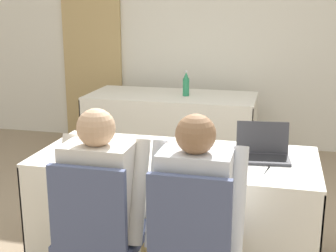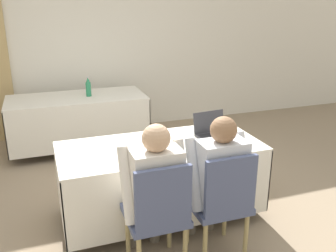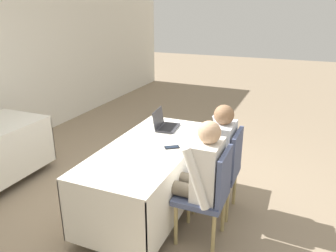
# 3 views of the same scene
# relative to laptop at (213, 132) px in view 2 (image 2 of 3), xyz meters

# --- Properties ---
(ground_plane) EXTENTS (24.00, 24.00, 0.00)m
(ground_plane) POSITION_rel_laptop_xyz_m (-0.55, -0.06, -0.78)
(ground_plane) COLOR gray
(wall_back) EXTENTS (12.00, 0.06, 2.70)m
(wall_back) POSITION_rel_laptop_xyz_m (-0.55, 2.72, 0.57)
(wall_back) COLOR silver
(wall_back) RESTS_ON ground_plane
(conference_table_near) EXTENTS (1.82, 0.83, 0.74)m
(conference_table_near) POSITION_rel_laptop_xyz_m (-0.55, -0.06, -0.22)
(conference_table_near) COLOR white
(conference_table_near) RESTS_ON ground_plane
(conference_table_far) EXTENTS (1.82, 0.83, 0.74)m
(conference_table_far) POSITION_rel_laptop_xyz_m (-1.07, 1.98, -0.22)
(conference_table_far) COLOR white
(conference_table_far) RESTS_ON ground_plane
(laptop) EXTENTS (0.36, 0.28, 0.22)m
(laptop) POSITION_rel_laptop_xyz_m (0.00, 0.00, 0.00)
(laptop) COLOR #333338
(laptop) RESTS_ON conference_table_near
(cell_phone) EXTENTS (0.15, 0.16, 0.01)m
(cell_phone) POSITION_rel_laptop_xyz_m (-0.50, -0.29, -0.04)
(cell_phone) COLOR black
(cell_phone) RESTS_ON conference_table_near
(paper_beside_laptop) EXTENTS (0.28, 0.34, 0.00)m
(paper_beside_laptop) POSITION_rel_laptop_xyz_m (-1.14, -0.20, -0.04)
(paper_beside_laptop) COLOR white
(paper_beside_laptop) RESTS_ON conference_table_near
(paper_centre_table) EXTENTS (0.27, 0.33, 0.00)m
(paper_centre_table) POSITION_rel_laptop_xyz_m (-0.08, -0.27, -0.04)
(paper_centre_table) COLOR white
(paper_centre_table) RESTS_ON conference_table_near
(paper_left_edge) EXTENTS (0.25, 0.33, 0.00)m
(paper_left_edge) POSITION_rel_laptop_xyz_m (0.14, -0.19, -0.04)
(paper_left_edge) COLOR white
(paper_left_edge) RESTS_ON conference_table_near
(water_bottle) EXTENTS (0.07, 0.07, 0.27)m
(water_bottle) POSITION_rel_laptop_xyz_m (-0.90, 1.96, 0.08)
(water_bottle) COLOR #288456
(water_bottle) RESTS_ON conference_table_far
(chair_near_left) EXTENTS (0.44, 0.44, 0.92)m
(chair_near_left) POSITION_rel_laptop_xyz_m (-0.81, -0.78, -0.26)
(chair_near_left) COLOR tan
(chair_near_left) RESTS_ON ground_plane
(chair_near_right) EXTENTS (0.44, 0.44, 0.92)m
(chair_near_right) POSITION_rel_laptop_xyz_m (-0.30, -0.78, -0.26)
(chair_near_right) COLOR tan
(chair_near_right) RESTS_ON ground_plane
(person_checkered_shirt) EXTENTS (0.50, 0.52, 1.18)m
(person_checkered_shirt) POSITION_rel_laptop_xyz_m (-0.81, -0.68, -0.10)
(person_checkered_shirt) COLOR #665B4C
(person_checkered_shirt) RESTS_ON ground_plane
(person_white_shirt) EXTENTS (0.50, 0.52, 1.18)m
(person_white_shirt) POSITION_rel_laptop_xyz_m (-0.30, -0.68, -0.10)
(person_white_shirt) COLOR #665B4C
(person_white_shirt) RESTS_ON ground_plane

